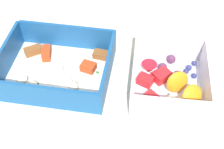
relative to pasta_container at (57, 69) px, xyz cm
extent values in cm
cube|color=beige|center=(12.28, -0.51, -2.86)|extent=(80.00, 80.00, 2.00)
cube|color=white|center=(0.03, -0.05, -1.56)|extent=(20.38, 16.51, 0.60)
cube|color=#19518C|center=(-9.80, -0.12, 1.47)|extent=(0.73, 16.36, 5.46)
cube|color=#19518C|center=(9.86, 0.03, 1.47)|extent=(0.73, 16.36, 5.46)
cube|color=#19518C|center=(-0.03, 7.83, 1.47)|extent=(19.06, 0.75, 5.46)
cube|color=#19518C|center=(0.09, -7.92, 1.47)|extent=(19.06, 0.75, 5.46)
ellipsoid|color=beige|center=(-6.40, -5.82, -0.42)|extent=(2.71, 2.93, 1.20)
ellipsoid|color=beige|center=(-5.86, -3.45, -0.46)|extent=(2.67, 2.77, 1.14)
ellipsoid|color=beige|center=(2.45, -1.77, -0.51)|extent=(2.60, 2.37, 1.07)
ellipsoid|color=beige|center=(-3.38, -4.32, -0.41)|extent=(2.87, 2.97, 1.22)
ellipsoid|color=beige|center=(2.27, -5.41, -0.36)|extent=(3.11, 3.03, 1.28)
ellipsoid|color=beige|center=(4.09, -3.48, -0.38)|extent=(2.18, 2.78, 1.25)
ellipsoid|color=beige|center=(0.10, 0.65, -0.52)|extent=(2.51, 2.57, 1.06)
cube|color=brown|center=(7.35, 5.73, -0.63)|extent=(3.18, 2.29, 1.27)
cube|color=red|center=(-3.47, 4.08, -0.37)|extent=(2.42, 3.75, 1.77)
cube|color=brown|center=(-6.44, 4.49, -0.53)|extent=(3.81, 3.44, 1.47)
cube|color=red|center=(5.64, 1.87, -0.50)|extent=(3.15, 2.73, 1.53)
cube|color=#387A33|center=(-3.09, -3.25, -1.16)|extent=(0.60, 0.40, 0.20)
cube|color=#387A33|center=(-1.91, -5.91, -1.16)|extent=(0.60, 0.40, 0.20)
cube|color=#387A33|center=(7.56, 1.35, -1.16)|extent=(0.60, 0.40, 0.20)
cube|color=white|center=(21.17, 0.37, -1.56)|extent=(14.27, 16.38, 0.60)
cube|color=white|center=(14.71, 0.06, 1.62)|extent=(1.36, 15.76, 5.76)
cube|color=white|center=(27.63, 0.68, 1.62)|extent=(1.36, 15.76, 5.76)
cube|color=white|center=(20.81, 7.94, 1.62)|extent=(12.35, 1.19, 5.76)
cube|color=white|center=(21.53, -7.19, 1.62)|extent=(12.35, 1.19, 5.76)
ellipsoid|color=orange|center=(25.23, -3.11, 0.91)|extent=(5.51, 5.44, 4.15)
ellipsoid|color=orange|center=(22.58, -0.41, 1.08)|extent=(5.02, 4.36, 4.48)
cube|color=#F4EACC|center=(21.77, -4.64, -0.40)|extent=(3.35, 3.58, 1.73)
cube|color=red|center=(19.81, 1.76, -0.32)|extent=(3.88, 3.87, 1.88)
cube|color=red|center=(18.44, -3.75, -0.48)|extent=(3.23, 3.17, 1.55)
cube|color=red|center=(16.86, 0.27, -0.43)|extent=(3.36, 2.98, 1.67)
sphere|color=#562D4C|center=(19.81, 3.91, -0.31)|extent=(1.90, 1.90, 1.90)
sphere|color=#562D4C|center=(21.40, 6.49, -0.34)|extent=(1.83, 1.83, 1.83)
sphere|color=#562D4C|center=(22.90, 2.43, -0.32)|extent=(1.88, 1.88, 1.88)
cone|color=red|center=(17.28, 3.04, -0.06)|extent=(2.99, 2.99, 2.39)
sphere|color=navy|center=(24.40, 4.06, -0.73)|extent=(1.07, 1.07, 1.07)
sphere|color=navy|center=(24.90, 5.02, -0.66)|extent=(1.19, 1.19, 1.19)
sphere|color=navy|center=(25.88, 3.15, -0.73)|extent=(1.06, 1.06, 1.06)
sphere|color=navy|center=(25.95, 6.49, -0.72)|extent=(1.08, 1.08, 1.08)
camera|label=1|loc=(16.86, -37.21, 43.09)|focal=49.24mm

